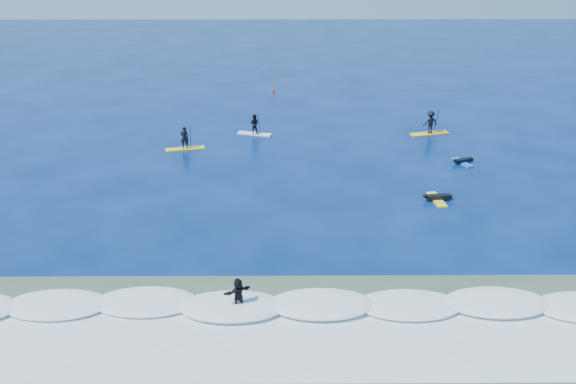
{
  "coord_description": "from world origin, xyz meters",
  "views": [
    {
      "loc": [
        -0.65,
        -34.97,
        16.27
      ],
      "look_at": [
        -0.41,
        1.65,
        0.6
      ],
      "focal_mm": 40.0,
      "sensor_mm": 36.0,
      "label": 1
    }
  ],
  "objects_px": {
    "prone_paddler_near": "(437,198)",
    "marker_buoy": "(273,90)",
    "sup_paddler_right": "(430,124)",
    "prone_paddler_far": "(463,161)",
    "sup_paddler_center": "(254,126)",
    "sup_paddler_left": "(185,141)",
    "wave_surfer": "(238,295)"
  },
  "relations": [
    {
      "from": "prone_paddler_near",
      "to": "marker_buoy",
      "type": "xyz_separation_m",
      "value": [
        -10.69,
        26.82,
        0.11
      ]
    },
    {
      "from": "wave_surfer",
      "to": "marker_buoy",
      "type": "xyz_separation_m",
      "value": [
        0.95,
        39.09,
        -0.59
      ]
    },
    {
      "from": "sup_paddler_right",
      "to": "prone_paddler_far",
      "type": "bearing_deg",
      "value": -97.45
    },
    {
      "from": "sup_paddler_left",
      "to": "prone_paddler_near",
      "type": "xyz_separation_m",
      "value": [
        17.14,
        -9.72,
        -0.49
      ]
    },
    {
      "from": "sup_paddler_center",
      "to": "sup_paddler_right",
      "type": "height_order",
      "value": "sup_paddler_right"
    },
    {
      "from": "sup_paddler_left",
      "to": "sup_paddler_right",
      "type": "relative_size",
      "value": 0.93
    },
    {
      "from": "marker_buoy",
      "to": "sup_paddler_center",
      "type": "bearing_deg",
      "value": -95.55
    },
    {
      "from": "sup_paddler_right",
      "to": "marker_buoy",
      "type": "height_order",
      "value": "sup_paddler_right"
    },
    {
      "from": "prone_paddler_far",
      "to": "wave_surfer",
      "type": "height_order",
      "value": "wave_surfer"
    },
    {
      "from": "sup_paddler_right",
      "to": "prone_paddler_near",
      "type": "height_order",
      "value": "sup_paddler_right"
    },
    {
      "from": "sup_paddler_center",
      "to": "prone_paddler_near",
      "type": "height_order",
      "value": "sup_paddler_center"
    },
    {
      "from": "sup_paddler_right",
      "to": "prone_paddler_near",
      "type": "xyz_separation_m",
      "value": [
        -2.33,
        -13.36,
        -0.72
      ]
    },
    {
      "from": "sup_paddler_left",
      "to": "wave_surfer",
      "type": "height_order",
      "value": "sup_paddler_left"
    },
    {
      "from": "sup_paddler_center",
      "to": "prone_paddler_far",
      "type": "relative_size",
      "value": 1.38
    },
    {
      "from": "sup_paddler_center",
      "to": "marker_buoy",
      "type": "xyz_separation_m",
      "value": [
        1.3,
        13.44,
        -0.46
      ]
    },
    {
      "from": "wave_surfer",
      "to": "sup_paddler_center",
      "type": "bearing_deg",
      "value": 60.84
    },
    {
      "from": "marker_buoy",
      "to": "prone_paddler_near",
      "type": "bearing_deg",
      "value": -68.27
    },
    {
      "from": "sup_paddler_left",
      "to": "marker_buoy",
      "type": "relative_size",
      "value": 4.95
    },
    {
      "from": "sup_paddler_center",
      "to": "marker_buoy",
      "type": "relative_size",
      "value": 4.62
    },
    {
      "from": "prone_paddler_far",
      "to": "marker_buoy",
      "type": "height_order",
      "value": "marker_buoy"
    },
    {
      "from": "sup_paddler_right",
      "to": "prone_paddler_far",
      "type": "xyz_separation_m",
      "value": [
        0.97,
        -6.76,
        -0.73
      ]
    },
    {
      "from": "prone_paddler_near",
      "to": "marker_buoy",
      "type": "height_order",
      "value": "marker_buoy"
    },
    {
      "from": "sup_paddler_center",
      "to": "wave_surfer",
      "type": "height_order",
      "value": "sup_paddler_center"
    },
    {
      "from": "sup_paddler_right",
      "to": "marker_buoy",
      "type": "xyz_separation_m",
      "value": [
        -13.02,
        13.46,
        -0.61
      ]
    },
    {
      "from": "sup_paddler_left",
      "to": "marker_buoy",
      "type": "height_order",
      "value": "sup_paddler_left"
    },
    {
      "from": "prone_paddler_far",
      "to": "wave_surfer",
      "type": "distance_m",
      "value": 24.07
    },
    {
      "from": "sup_paddler_left",
      "to": "prone_paddler_near",
      "type": "bearing_deg",
      "value": -44.04
    },
    {
      "from": "sup_paddler_right",
      "to": "wave_surfer",
      "type": "height_order",
      "value": "sup_paddler_right"
    },
    {
      "from": "sup_paddler_center",
      "to": "sup_paddler_left",
      "type": "bearing_deg",
      "value": -128.52
    },
    {
      "from": "sup_paddler_left",
      "to": "sup_paddler_right",
      "type": "height_order",
      "value": "sup_paddler_right"
    },
    {
      "from": "marker_buoy",
      "to": "wave_surfer",
      "type": "bearing_deg",
      "value": -91.39
    },
    {
      "from": "marker_buoy",
      "to": "sup_paddler_right",
      "type": "bearing_deg",
      "value": -45.96
    }
  ]
}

